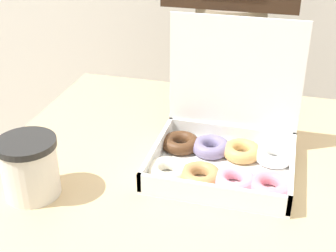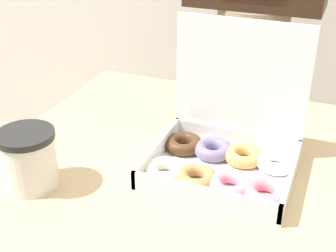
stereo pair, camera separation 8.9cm
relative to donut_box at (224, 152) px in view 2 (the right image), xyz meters
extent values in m
cube|color=white|center=(0.00, -0.02, -0.04)|extent=(0.27, 0.23, 0.01)
cube|color=white|center=(-0.13, -0.02, -0.01)|extent=(0.01, 0.23, 0.04)
cube|color=white|center=(0.13, -0.02, -0.01)|extent=(0.01, 0.23, 0.04)
cube|color=white|center=(0.00, -0.13, -0.01)|extent=(0.27, 0.01, 0.04)
cube|color=white|center=(0.00, 0.09, -0.01)|extent=(0.27, 0.01, 0.04)
cube|color=white|center=(0.00, 0.10, 0.12)|extent=(0.27, 0.01, 0.23)
torus|color=silver|center=(-0.10, -0.07, -0.02)|extent=(0.09, 0.09, 0.03)
torus|color=#4C2D19|center=(-0.10, 0.03, -0.02)|extent=(0.09, 0.09, 0.03)
torus|color=#B27F4C|center=(-0.03, -0.07, -0.02)|extent=(0.11, 0.11, 0.03)
torus|color=slate|center=(-0.03, 0.03, -0.02)|extent=(0.09, 0.09, 0.03)
torus|color=pink|center=(0.03, -0.07, -0.02)|extent=(0.10, 0.10, 0.03)
torus|color=tan|center=(0.03, 0.03, -0.02)|extent=(0.08, 0.08, 0.03)
torus|color=pink|center=(0.10, -0.07, -0.02)|extent=(0.11, 0.11, 0.03)
torus|color=white|center=(0.10, 0.03, -0.02)|extent=(0.09, 0.09, 0.03)
cylinder|color=silver|center=(-0.32, -0.18, 0.01)|extent=(0.10, 0.10, 0.10)
cylinder|color=black|center=(-0.32, -0.18, 0.07)|extent=(0.11, 0.11, 0.01)
cylinder|color=gray|center=(-0.07, 0.56, -0.33)|extent=(0.21, 0.21, 0.95)
camera|label=1|loc=(0.10, -0.79, 0.47)|focal=50.00mm
camera|label=2|loc=(0.18, -0.76, 0.47)|focal=50.00mm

